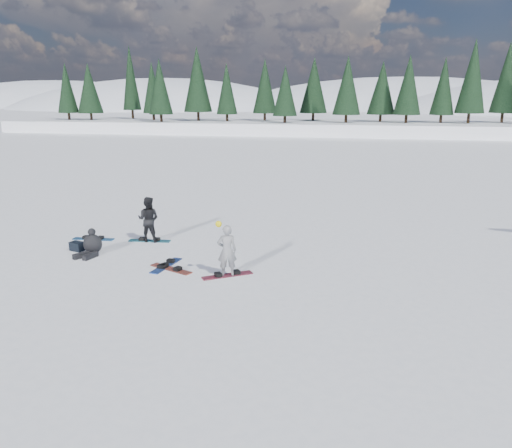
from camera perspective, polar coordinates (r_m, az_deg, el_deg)
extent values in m
plane|color=white|center=(15.30, -2.94, -4.87)|extent=(420.00, 420.00, 0.00)
cube|color=white|center=(69.33, 8.50, 9.39)|extent=(90.00, 14.00, 5.00)
ellipsoid|color=white|center=(199.03, -10.47, 8.96)|extent=(143.00, 110.00, 49.50)
ellipsoid|color=white|center=(215.50, 15.93, 8.79)|extent=(182.00, 140.00, 53.20)
ellipsoid|color=white|center=(266.77, -21.49, 9.43)|extent=(169.00, 130.00, 52.00)
cone|color=black|center=(80.56, -20.30, 13.83)|extent=(3.20, 3.20, 7.50)
cone|color=black|center=(78.56, -17.73, 14.04)|extent=(3.20, 3.20, 7.50)
cone|color=black|center=(76.73, -15.03, 14.23)|extent=(3.20, 3.20, 7.50)
cone|color=black|center=(75.06, -12.20, 14.40)|extent=(3.20, 3.20, 7.50)
cone|color=black|center=(73.58, -9.25, 14.53)|extent=(3.20, 3.20, 7.50)
cone|color=black|center=(72.28, -6.18, 14.63)|extent=(3.20, 3.20, 7.50)
cone|color=black|center=(71.19, -3.00, 14.70)|extent=(3.20, 3.20, 7.50)
cone|color=black|center=(70.30, 0.26, 14.72)|extent=(3.20, 3.20, 7.50)
cone|color=black|center=(69.64, 3.60, 14.69)|extent=(3.20, 3.20, 7.50)
cone|color=black|center=(69.20, 6.99, 14.62)|extent=(3.20, 3.20, 7.50)
cone|color=black|center=(68.99, 10.42, 14.49)|extent=(3.20, 3.20, 7.50)
cone|color=black|center=(69.01, 13.84, 14.32)|extent=(3.20, 3.20, 7.50)
cone|color=black|center=(69.26, 17.25, 14.09)|extent=(3.20, 3.20, 7.50)
cone|color=black|center=(69.75, 20.61, 13.82)|extent=(3.20, 3.20, 7.50)
cone|color=black|center=(70.45, 23.90, 13.52)|extent=(3.20, 3.20, 7.50)
cone|color=black|center=(71.38, 27.12, 13.17)|extent=(3.20, 3.20, 7.50)
imported|color=gray|center=(14.29, -3.34, -3.08)|extent=(0.64, 0.52, 1.52)
sphere|color=yellow|center=(14.00, -4.30, 0.00)|extent=(0.18, 0.18, 0.18)
imported|color=black|center=(18.05, -12.19, 0.53)|extent=(0.80, 0.63, 1.62)
ellipsoid|color=black|center=(17.24, -18.17, -2.16)|extent=(0.77, 0.72, 0.65)
sphere|color=black|center=(17.13, -18.27, -0.87)|extent=(0.25, 0.25, 0.25)
cube|color=black|center=(16.85, -18.40, -3.48)|extent=(0.30, 0.59, 0.17)
cube|color=black|center=(17.00, -19.31, -3.39)|extent=(0.43, 0.57, 0.17)
cube|color=black|center=(17.80, -19.77, -2.42)|extent=(0.52, 0.42, 0.30)
cube|color=maroon|center=(14.53, -3.29, -5.88)|extent=(1.41, 1.06, 0.03)
cube|color=teal|center=(18.26, -12.06, -1.89)|extent=(1.52, 0.42, 0.03)
cube|color=#1B3D95|center=(15.56, -10.22, -4.70)|extent=(0.51, 1.53, 0.03)
cube|color=#1C5B9A|center=(19.00, -18.10, -1.65)|extent=(1.52, 0.39, 0.03)
cube|color=maroon|center=(15.25, -9.70, -5.08)|extent=(1.48, 0.86, 0.03)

